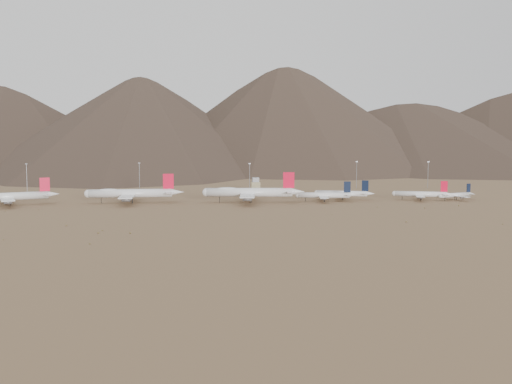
{
  "coord_description": "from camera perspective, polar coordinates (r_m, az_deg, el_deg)",
  "views": [
    {
      "loc": [
        -30.5,
        -392.19,
        47.91
      ],
      "look_at": [
        19.75,
        30.0,
        7.38
      ],
      "focal_mm": 40.0,
      "sensor_mm": 36.0,
      "label": 1
    }
  ],
  "objects": [
    {
      "name": "desert_scrub",
      "position": [
        323.56,
        -1.54,
        -3.01
      ],
      "size": [
        396.65,
        145.8,
        0.81
      ],
      "color": "brown",
      "rests_on": "ground"
    },
    {
      "name": "narrowbody_a",
      "position": [
        430.63,
        6.91,
        -0.32
      ],
      "size": [
        46.28,
        33.64,
        15.34
      ],
      "rotation": [
        0.0,
        0.0,
        -0.14
      ],
      "color": "white",
      "rests_on": "ground"
    },
    {
      "name": "narrowbody_b",
      "position": [
        446.32,
        8.72,
        -0.14
      ],
      "size": [
        44.54,
        33.27,
        15.35
      ],
      "rotation": [
        0.0,
        0.0,
        -0.34
      ],
      "color": "white",
      "rests_on": "ground"
    },
    {
      "name": "widebody_west",
      "position": [
        439.66,
        -23.5,
        -0.4
      ],
      "size": [
        61.67,
        49.16,
        19.09
      ],
      "rotation": [
        0.0,
        0.0,
        0.33
      ],
      "color": "white",
      "rests_on": "ground"
    },
    {
      "name": "mast_far_east",
      "position": [
        564.55,
        16.82,
        1.79
      ],
      "size": [
        2.0,
        0.6,
        25.7
      ],
      "color": "gray",
      "rests_on": "ground"
    },
    {
      "name": "mountain_ridge",
      "position": [
        1296.57,
        -5.5,
        9.94
      ],
      "size": [
        4400.0,
        1000.0,
        300.0
      ],
      "color": "#4F3C2F",
      "rests_on": "ground"
    },
    {
      "name": "control_tower",
      "position": [
        517.5,
        -0.05,
        0.72
      ],
      "size": [
        8.0,
        8.0,
        12.0
      ],
      "color": "tan",
      "rests_on": "ground"
    },
    {
      "name": "mast_centre",
      "position": [
        502.92,
        -0.64,
        1.6
      ],
      "size": [
        2.0,
        0.6,
        25.7
      ],
      "color": "gray",
      "rests_on": "ground"
    },
    {
      "name": "widebody_east",
      "position": [
        421.26,
        -0.62,
        -0.02
      ],
      "size": [
        75.84,
        58.81,
        22.58
      ],
      "rotation": [
        0.0,
        0.0,
        -0.12
      ],
      "color": "white",
      "rests_on": "ground"
    },
    {
      "name": "widebody_centre",
      "position": [
        427.93,
        -12.41,
        -0.11
      ],
      "size": [
        72.2,
        55.17,
        21.44
      ],
      "rotation": [
        0.0,
        0.0,
        0.01
      ],
      "color": "white",
      "rests_on": "ground"
    },
    {
      "name": "narrowbody_d",
      "position": [
        465.66,
        19.38,
        -0.28
      ],
      "size": [
        35.34,
        26.48,
        12.26
      ],
      "rotation": [
        0.0,
        0.0,
        0.36
      ],
      "color": "white",
      "rests_on": "ground"
    },
    {
      "name": "ground",
      "position": [
        396.28,
        -2.32,
        -1.5
      ],
      "size": [
        3000.0,
        3000.0,
        0.0
      ],
      "primitive_type": "plane",
      "color": "#94704C",
      "rests_on": "ground"
    },
    {
      "name": "mast_east",
      "position": [
        549.96,
        10.02,
        1.85
      ],
      "size": [
        2.0,
        0.6,
        25.7
      ],
      "color": "gray",
      "rests_on": "ground"
    },
    {
      "name": "mast_west",
      "position": [
        522.58,
        -11.58,
        1.64
      ],
      "size": [
        2.0,
        0.6,
        25.7
      ],
      "color": "gray",
      "rests_on": "ground"
    },
    {
      "name": "narrowbody_c",
      "position": [
        454.7,
        16.23,
        -0.2
      ],
      "size": [
        44.1,
        32.83,
        15.09
      ],
      "rotation": [
        0.0,
        0.0,
        -0.32
      ],
      "color": "white",
      "rests_on": "ground"
    },
    {
      "name": "mast_far_west",
      "position": [
        536.15,
        -21.95,
        1.45
      ],
      "size": [
        2.0,
        0.6,
        25.7
      ],
      "color": "gray",
      "rests_on": "ground"
    }
  ]
}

